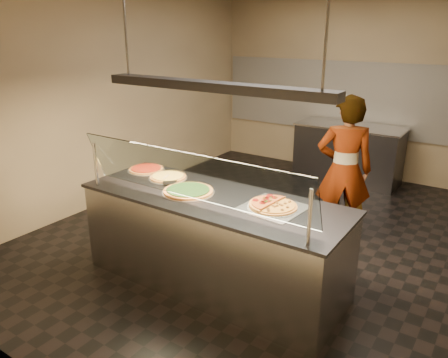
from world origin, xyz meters
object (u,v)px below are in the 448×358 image
Objects in this scene: pizza_spinach at (188,191)px; pizza_cheese at (168,177)px; sneeze_guard at (189,177)px; serving_counter at (213,241)px; half_pizza_sausage at (283,208)px; pizza_spatula at (168,179)px; worker at (344,170)px; heat_lamp_housing at (212,86)px; pizza_tomato at (147,169)px; prep_table at (348,153)px; half_pizza_pepperoni at (263,202)px; perforated_tray at (273,207)px.

pizza_spinach reaches higher than pizza_cheese.
sneeze_guard is 5.83× the size of pizza_cheese.
half_pizza_sausage is at bearing 6.00° from serving_counter.
pizza_cheese is at bearing 128.24° from pizza_spatula.
heat_lamp_housing reaches higher than worker.
pizza_tomato is at bearing 160.65° from pizza_spatula.
prep_table is at bearing 89.48° from sneeze_guard.
sneeze_guard reaches higher than serving_counter.
pizza_spinach is (-0.75, -0.12, -0.02)m from half_pizza_pepperoni.
pizza_tomato is (-1.08, 0.24, 0.48)m from serving_counter.
prep_table is at bearing 78.55° from pizza_cheese.
prep_table is (0.67, 3.72, -0.49)m from pizza_spatula.
prep_table is at bearing 85.59° from pizza_spinach.
serving_counter is 11.25× the size of pizza_spatula.
serving_counter is 5.96× the size of half_pizza_sausage.
serving_counter is 3.81m from prep_table.
pizza_spinach is at bearing -26.01° from pizza_cheese.
pizza_tomato is (-1.08, 0.59, -0.28)m from sneeze_guard.
heat_lamp_housing is (-0.70, -1.63, 1.08)m from worker.
pizza_tomato is 0.24× the size of prep_table.
pizza_cheese is at bearing 153.99° from pizza_spinach.
half_pizza_sausage is at bearing -0.54° from pizza_spatula.
pizza_spatula is 0.14× the size of prep_table.
sneeze_guard reaches higher than pizza_tomato.
worker is at bearing 60.28° from pizza_spinach.
perforated_tray is 0.11m from half_pizza_pepperoni.
pizza_cheese is (-1.29, 0.10, 0.01)m from perforated_tray.
serving_counter is 0.86m from pizza_cheese.
heat_lamp_housing is (-0.70, -0.07, 0.99)m from half_pizza_sausage.
perforated_tray is at bearing -81.48° from prep_table.
pizza_tomato is at bearing 13.06° from worker.
pizza_spatula is at bearing -100.16° from prep_table.
pizza_cheese reaches higher than serving_counter.
pizza_spatula is at bearing 24.36° from worker.
pizza_spinach is at bearing -18.86° from pizza_spatula.
serving_counter is 0.86m from half_pizza_sausage.
half_pizza_sausage is at bearing -5.46° from pizza_tomato.
half_pizza_sausage is 0.96m from pizza_spinach.
pizza_spatula reaches higher than perforated_tray.
half_pizza_pepperoni is at bearing 179.26° from perforated_tray.
pizza_cheese is at bearing 21.24° from worker.
worker is (0.66, -2.17, 0.41)m from prep_table.
prep_table is at bearing 89.44° from serving_counter.
sneeze_guard is (0.00, -0.34, 0.76)m from serving_counter.
half_pizza_sausage is 0.26× the size of prep_table.
pizza_tomato is (-1.67, 0.17, 0.01)m from perforated_tray.
sneeze_guard is at bearing -144.95° from perforated_tray.
pizza_tomato is at bearing 167.30° from heat_lamp_housing.
pizza_cheese is 1.00× the size of pizza_tomato.
worker is at bearing 46.30° from pizza_cheese.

